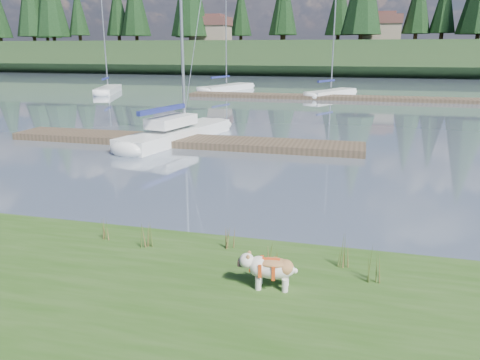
# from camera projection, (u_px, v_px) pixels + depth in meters

# --- Properties ---
(ground) EXTENTS (200.00, 200.00, 0.00)m
(ground) POSITION_uv_depth(u_px,v_px,m) (316.00, 99.00, 39.51)
(ground) COLOR slate
(ground) RESTS_ON ground
(ridge) EXTENTS (200.00, 20.00, 5.00)m
(ridge) POSITION_uv_depth(u_px,v_px,m) (341.00, 58.00, 78.92)
(ridge) COLOR #1F351A
(ridge) RESTS_ON ground
(bulldog) EXTENTS (0.95, 0.45, 0.57)m
(bulldog) POSITION_uv_depth(u_px,v_px,m) (271.00, 267.00, 7.59)
(bulldog) COLOR silver
(bulldog) RESTS_ON bank
(sailboat_main) EXTENTS (3.38, 8.22, 11.69)m
(sailboat_main) POSITION_uv_depth(u_px,v_px,m) (184.00, 130.00, 22.07)
(sailboat_main) COLOR white
(sailboat_main) RESTS_ON ground
(dock_near) EXTENTS (16.00, 2.00, 0.30)m
(dock_near) POSITION_uv_depth(u_px,v_px,m) (181.00, 141.00, 20.85)
(dock_near) COLOR #4C3D2C
(dock_near) RESTS_ON ground
(dock_far) EXTENTS (26.00, 2.20, 0.30)m
(dock_far) POSITION_uv_depth(u_px,v_px,m) (340.00, 98.00, 38.99)
(dock_far) COLOR #4C3D2C
(dock_far) RESTS_ON ground
(sailboat_bg_0) EXTENTS (3.80, 7.51, 10.85)m
(sailboat_bg_0) POSITION_uv_depth(u_px,v_px,m) (109.00, 89.00, 45.17)
(sailboat_bg_0) COLOR white
(sailboat_bg_0) RESTS_ON ground
(sailboat_bg_1) EXTENTS (4.30, 8.76, 12.84)m
(sailboat_bg_1) POSITION_uv_depth(u_px,v_px,m) (231.00, 87.00, 47.56)
(sailboat_bg_1) COLOR white
(sailboat_bg_1) RESTS_ON ground
(sailboat_bg_2) EXTENTS (4.64, 7.20, 11.11)m
(sailboat_bg_2) POSITION_uv_depth(u_px,v_px,m) (335.00, 92.00, 41.64)
(sailboat_bg_2) COLOR white
(sailboat_bg_2) RESTS_ON ground
(weed_0) EXTENTS (0.17, 0.14, 0.65)m
(weed_0) POSITION_uv_depth(u_px,v_px,m) (147.00, 234.00, 9.17)
(weed_0) COLOR #475B23
(weed_0) RESTS_ON bank
(weed_1) EXTENTS (0.17, 0.14, 0.43)m
(weed_1) POSITION_uv_depth(u_px,v_px,m) (230.00, 239.00, 9.17)
(weed_1) COLOR #475B23
(weed_1) RESTS_ON bank
(weed_2) EXTENTS (0.17, 0.14, 0.64)m
(weed_2) POSITION_uv_depth(u_px,v_px,m) (344.00, 254.00, 8.29)
(weed_2) COLOR #475B23
(weed_2) RESTS_ON bank
(weed_3) EXTENTS (0.17, 0.14, 0.50)m
(weed_3) POSITION_uv_depth(u_px,v_px,m) (104.00, 230.00, 9.55)
(weed_3) COLOR #475B23
(weed_3) RESTS_ON bank
(weed_4) EXTENTS (0.17, 0.14, 0.40)m
(weed_4) POSITION_uv_depth(u_px,v_px,m) (273.00, 253.00, 8.56)
(weed_4) COLOR #475B23
(weed_4) RESTS_ON bank
(weed_5) EXTENTS (0.17, 0.14, 0.66)m
(weed_5) POSITION_uv_depth(u_px,v_px,m) (374.00, 266.00, 7.80)
(weed_5) COLOR #475B23
(weed_5) RESTS_ON bank
(mud_lip) EXTENTS (60.00, 0.50, 0.14)m
(mud_lip) POSITION_uv_depth(u_px,v_px,m) (175.00, 244.00, 10.04)
(mud_lip) COLOR #33281C
(mud_lip) RESTS_ON ground
(conifer_1) EXTENTS (4.40, 4.40, 11.30)m
(conifer_1) POSITION_uv_depth(u_px,v_px,m) (117.00, 7.00, 84.20)
(conifer_1) COLOR #382619
(conifer_1) RESTS_ON ridge
(conifer_3) EXTENTS (4.84, 4.84, 12.25)m
(conifer_3) POSITION_uv_depth(u_px,v_px,m) (283.00, 1.00, 77.86)
(conifer_3) COLOR #382619
(conifer_3) RESTS_ON ridge
(conifer_5) EXTENTS (3.96, 3.96, 10.35)m
(conifer_5) POSITION_uv_depth(u_px,v_px,m) (445.00, 2.00, 70.27)
(conifer_5) COLOR #382619
(conifer_5) RESTS_ON ridge
(house_0) EXTENTS (6.30, 5.30, 4.65)m
(house_0) POSITION_uv_depth(u_px,v_px,m) (211.00, 29.00, 80.06)
(house_0) COLOR gray
(house_0) RESTS_ON ridge
(house_1) EXTENTS (6.30, 5.30, 4.65)m
(house_1) POSITION_uv_depth(u_px,v_px,m) (381.00, 27.00, 74.31)
(house_1) COLOR gray
(house_1) RESTS_ON ridge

